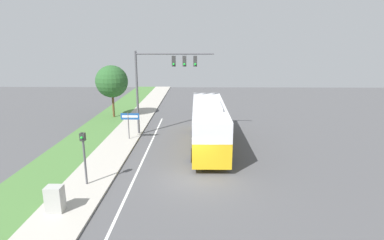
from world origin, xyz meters
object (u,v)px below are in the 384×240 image
object	(u,v)px
pedestrian_signal	(84,151)
street_sign	(129,120)
signal_gantry	(162,74)
bus	(209,122)
utility_cabinet	(55,199)

from	to	relation	value
pedestrian_signal	street_sign	bearing A→B (deg)	85.48
signal_gantry	street_sign	distance (m)	4.83
bus	pedestrian_signal	xyz separation A→B (m)	(-7.30, -7.24, 0.17)
pedestrian_signal	utility_cabinet	distance (m)	3.26
utility_cabinet	pedestrian_signal	bearing A→B (deg)	81.23
utility_cabinet	bus	bearing A→B (deg)	52.67
bus	signal_gantry	bearing A→B (deg)	142.63
signal_gantry	utility_cabinet	xyz separation A→B (m)	(-3.76, -13.20, -4.68)
street_sign	utility_cabinet	bearing A→B (deg)	-95.60
signal_gantry	street_sign	world-z (taller)	signal_gantry
bus	pedestrian_signal	distance (m)	10.28
pedestrian_signal	street_sign	size ratio (longest dim) A/B	1.32
bus	street_sign	bearing A→B (deg)	168.63
pedestrian_signal	utility_cabinet	bearing A→B (deg)	-98.77
pedestrian_signal	utility_cabinet	xyz separation A→B (m)	(-0.45, -2.91, -1.40)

